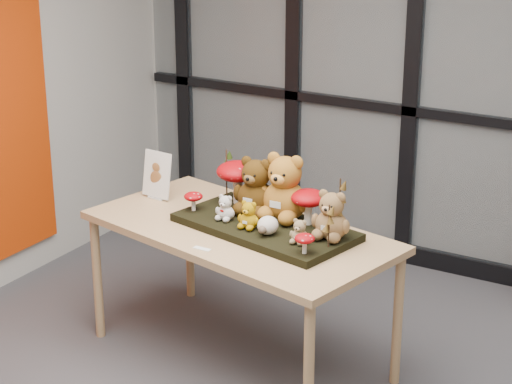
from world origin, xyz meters
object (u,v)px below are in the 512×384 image
Objects in this scene: bear_pooh_yellow at (285,183)px; bear_white_bow at (226,206)px; diorama_tray at (265,227)px; plush_cream_hedgehog at (268,224)px; mushroom_back_left at (238,180)px; sign_holder at (157,177)px; bear_tan_back at (332,212)px; mushroom_back_right at (308,205)px; bear_small_yellow at (249,213)px; mushroom_front_right at (305,243)px; bear_beige_small at (300,230)px; display_table at (240,240)px; mushroom_front_left at (193,200)px; bear_brown_medium at (256,183)px.

bear_pooh_yellow is 0.33m from bear_white_bow.
plush_cream_hedgehog is at bearing -43.06° from diorama_tray.
sign_holder is (-0.49, -0.07, -0.05)m from mushroom_back_left.
bear_pooh_yellow is 0.35m from bear_tan_back.
mushroom_back_left is 1.26× the size of mushroom_back_right.
bear_small_yellow reaches higher than mushroom_front_right.
mushroom_back_left is (-0.33, 0.07, -0.06)m from bear_pooh_yellow.
bear_tan_back is at bearing -8.20° from bear_pooh_yellow.
sign_holder is at bearing -176.92° from diorama_tray.
mushroom_front_right is (0.27, -0.12, 0.00)m from plush_cream_hedgehog.
mushroom_back_right is (0.40, 0.16, 0.03)m from bear_white_bow.
bear_white_bow is at bearing -158.12° from mushroom_back_right.
plush_cream_hedgehog is 0.29m from mushroom_front_right.
diorama_tray is 0.32m from bear_beige_small.
display_table is 1.88× the size of diorama_tray.
bear_tan_back reaches higher than diorama_tray.
mushroom_back_left is 2.30× the size of mushroom_front_left.
display_table is 4.57× the size of bear_pooh_yellow.
bear_tan_back is (0.37, -0.00, 0.15)m from diorama_tray.
bear_tan_back is at bearing 24.67° from bear_small_yellow.
bear_brown_medium is 0.18m from mushroom_back_left.
mushroom_back_right is at bearing 40.66° from diorama_tray.
diorama_tray is at bearing 3.51° from mushroom_front_left.
sign_holder reaches higher than mushroom_front_left.
mushroom_back_left is at bearing 145.57° from mushroom_front_right.
bear_small_yellow is 1.17× the size of bear_beige_small.
plush_cream_hedgehog is at bearing 155.57° from mushroom_front_right.
mushroom_back_right reaches higher than display_table.
bear_small_yellow is 0.59× the size of sign_holder.
sign_holder is at bearing 178.33° from display_table.
plush_cream_hedgehog is at bearing -10.30° from mushroom_front_left.
bear_tan_back is (0.51, 0.03, 0.24)m from display_table.
bear_beige_small is 0.13m from mushroom_front_right.
bear_brown_medium is at bearing 159.21° from bear_beige_small.
bear_pooh_yellow reaches higher than bear_white_bow.
bear_pooh_yellow is at bearing 110.20° from plush_cream_hedgehog.
diorama_tray is at bearing 164.97° from bear_beige_small.
mushroom_front_left is (-0.47, -0.15, -0.14)m from bear_pooh_yellow.
bear_pooh_yellow reaches higher than plush_cream_hedgehog.
display_table is 15.76× the size of mushroom_front_left.
mushroom_back_left is at bearing 135.46° from display_table.
sign_holder reaches higher than diorama_tray.
mushroom_front_right is at bearing -8.29° from bear_small_yellow.
diorama_tray is 6.27× the size of bear_white_bow.
bear_beige_small reaches higher than plush_cream_hedgehog.
display_table is 0.56m from bear_tan_back.
bear_pooh_yellow reaches higher than sign_holder.
mushroom_back_right is 1.88× the size of mushroom_front_right.
bear_beige_small is 0.19m from plush_cream_hedgehog.
mushroom_front_right is 0.40× the size of sign_holder.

